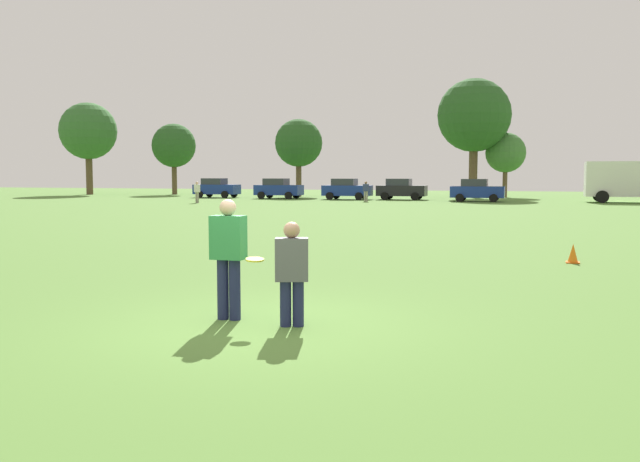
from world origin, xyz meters
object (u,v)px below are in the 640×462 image
at_px(parked_car_mid_left, 278,188).
at_px(bystander_sideline_watcher, 366,190).
at_px(player_thrower, 228,252).
at_px(frisbee, 255,259).
at_px(bystander_far_jogger, 197,191).
at_px(traffic_cone, 573,254).
at_px(parked_car_near_left, 216,188).
at_px(parked_car_near_right, 477,190).
at_px(parked_car_mid_right, 401,189).
at_px(player_defender, 292,269).
at_px(parked_car_center, 347,189).

xyz_separation_m(parked_car_mid_left, bystander_sideline_watcher, (9.07, -3.77, -0.00)).
bearing_deg(player_thrower, frisbee, -14.25).
xyz_separation_m(parked_car_mid_left, bystander_far_jogger, (-2.56, -10.41, -0.00)).
height_order(traffic_cone, bystander_sideline_watcher, bystander_sideline_watcher).
bearing_deg(bystander_far_jogger, frisbee, -60.53).
distance_m(parked_car_near_left, parked_car_near_right, 24.30).
bearing_deg(bystander_far_jogger, parked_car_mid_right, 39.81).
xyz_separation_m(frisbee, bystander_sideline_watcher, (-9.17, 43.45, -0.02)).
distance_m(player_defender, parked_car_mid_left, 50.85).
bearing_deg(bystander_sideline_watcher, parked_car_mid_left, 157.42).
xyz_separation_m(player_defender, frisbee, (-0.58, 0.01, 0.11)).
height_order(frisbee, bystander_far_jogger, bystander_far_jogger).
bearing_deg(frisbee, parked_car_near_left, 117.34).
xyz_separation_m(frisbee, parked_car_mid_right, (-7.21, 48.15, -0.02)).
height_order(parked_car_near_left, bystander_sideline_watcher, parked_car_near_left).
relative_size(parked_car_mid_right, bystander_far_jogger, 2.57).
bearing_deg(bystander_sideline_watcher, parked_car_near_right, 16.42).
bearing_deg(player_defender, player_thrower, 172.80).
bearing_deg(player_thrower, parked_car_near_right, 90.19).
height_order(parked_car_mid_left, parked_car_center, same).
bearing_deg(parked_car_mid_right, frisbee, -81.48).
bearing_deg(parked_car_mid_right, traffic_cone, -73.13).
bearing_deg(parked_car_near_left, bystander_sideline_watcher, -16.35).
xyz_separation_m(parked_car_mid_right, bystander_sideline_watcher, (-1.96, -4.70, -0.00)).
relative_size(traffic_cone, parked_car_mid_right, 0.11).
xyz_separation_m(parked_car_near_right, bystander_far_jogger, (-20.17, -9.15, -0.00)).
relative_size(player_thrower, parked_car_near_left, 0.43).
bearing_deg(parked_car_mid_left, parked_car_mid_right, 4.77).
bearing_deg(traffic_cone, parked_car_near_right, 98.25).
bearing_deg(frisbee, parked_car_center, 104.08).
distance_m(frisbee, parked_car_center, 48.73).
height_order(frisbee, bystander_sideline_watcher, bystander_sideline_watcher).
bearing_deg(parked_car_mid_left, parked_car_center, 0.42).
distance_m(parked_car_near_left, bystander_sideline_watcher, 16.33).
relative_size(parked_car_near_left, bystander_far_jogger, 2.57).
xyz_separation_m(parked_car_near_left, parked_car_center, (12.99, -0.78, 0.00)).
relative_size(parked_car_center, parked_car_mid_right, 1.00).
relative_size(frisbee, parked_car_mid_right, 0.06).
relative_size(parked_car_center, parked_car_near_right, 1.00).
height_order(player_defender, bystander_sideline_watcher, bystander_sideline_watcher).
bearing_deg(parked_car_mid_left, bystander_far_jogger, -103.81).
bearing_deg(bystander_far_jogger, player_defender, -59.85).
distance_m(player_thrower, bystander_far_jogger, 41.94).
bearing_deg(parked_car_mid_right, parked_car_center, -169.34).
bearing_deg(parked_car_mid_right, bystander_far_jogger, -140.19).
bearing_deg(frisbee, traffic_cone, 60.84).
xyz_separation_m(traffic_cone, parked_car_mid_left, (-23.03, 38.64, 0.69)).
bearing_deg(parked_car_near_left, parked_car_mid_right, 0.32).
bearing_deg(parked_car_near_right, player_defender, -88.49).
bearing_deg(bystander_far_jogger, bystander_sideline_watcher, 29.71).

